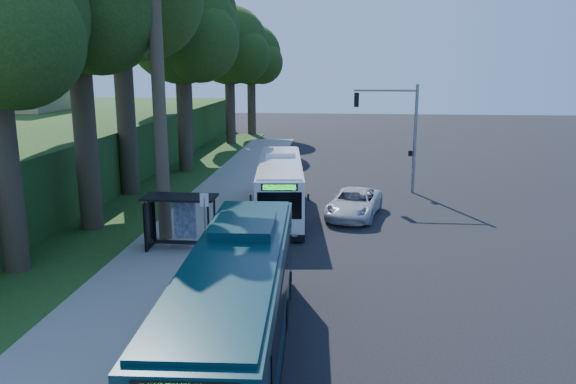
# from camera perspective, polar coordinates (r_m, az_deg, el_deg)

# --- Properties ---
(ground) EXTENTS (140.00, 140.00, 0.00)m
(ground) POSITION_cam_1_polar(r_m,az_deg,el_deg) (27.73, 5.12, -4.44)
(ground) COLOR black
(ground) RESTS_ON ground
(sidewalk) EXTENTS (4.50, 70.00, 0.12)m
(sidewalk) POSITION_cam_1_polar(r_m,az_deg,el_deg) (28.65, -9.67, -3.88)
(sidewalk) COLOR gray
(sidewalk) RESTS_ON ground
(red_curb) EXTENTS (0.25, 30.00, 0.13)m
(red_curb) POSITION_cam_1_polar(r_m,az_deg,el_deg) (24.42, -6.82, -6.74)
(red_curb) COLOR maroon
(red_curb) RESTS_ON ground
(grass_verge) EXTENTS (8.00, 70.00, 0.06)m
(grass_verge) POSITION_cam_1_polar(r_m,az_deg,el_deg) (35.02, -16.63, -1.22)
(grass_verge) COLOR #234719
(grass_verge) RESTS_ON ground
(bus_shelter) EXTENTS (3.20, 1.51, 2.55)m
(bus_shelter) POSITION_cam_1_polar(r_m,az_deg,el_deg) (25.52, -11.35, -1.95)
(bus_shelter) COLOR black
(bus_shelter) RESTS_ON ground
(stop_sign_pole) EXTENTS (0.35, 0.06, 3.17)m
(stop_sign_pole) POSITION_cam_1_polar(r_m,az_deg,el_deg) (22.97, -8.44, -2.78)
(stop_sign_pole) COLOR gray
(stop_sign_pole) RESTS_ON ground
(traffic_signal_pole) EXTENTS (4.10, 0.30, 7.00)m
(traffic_signal_pole) POSITION_cam_1_polar(r_m,az_deg,el_deg) (36.88, 11.26, 6.70)
(traffic_signal_pole) COLOR gray
(traffic_signal_pole) RESTS_ON ground
(hillside_backdrop) EXTENTS (24.00, 60.00, 8.80)m
(hillside_backdrop) POSITION_cam_1_polar(r_m,az_deg,el_deg) (49.52, -26.91, 4.76)
(hillside_backdrop) COLOR #234719
(hillside_backdrop) RESTS_ON ground
(tree_2) EXTENTS (8.82, 8.40, 15.12)m
(tree_2) POSITION_cam_1_polar(r_m,az_deg,el_deg) (44.15, -10.72, 15.57)
(tree_2) COLOR #382B1E
(tree_2) RESTS_ON ground
(tree_3) EXTENTS (10.08, 9.60, 17.28)m
(tree_3) POSITION_cam_1_polar(r_m,az_deg,el_deg) (52.46, -10.50, 16.76)
(tree_3) COLOR #382B1E
(tree_3) RESTS_ON ground
(tree_4) EXTENTS (8.40, 8.00, 14.14)m
(tree_4) POSITION_cam_1_polar(r_m,az_deg,el_deg) (59.58, -5.91, 14.24)
(tree_4) COLOR #382B1E
(tree_4) RESTS_ON ground
(tree_5) EXTENTS (7.35, 7.00, 12.86)m
(tree_5) POSITION_cam_1_polar(r_m,az_deg,el_deg) (67.28, -3.71, 13.47)
(tree_5) COLOR #382B1E
(tree_5) RESTS_ON ground
(white_bus) EXTENTS (3.48, 11.28, 3.31)m
(white_bus) POSITION_cam_1_polar(r_m,az_deg,el_deg) (31.41, -0.82, 0.72)
(white_bus) COLOR white
(white_bus) RESTS_ON ground
(teal_bus) EXTENTS (3.11, 12.17, 3.60)m
(teal_bus) POSITION_cam_1_polar(r_m,az_deg,el_deg) (15.85, -5.21, -11.26)
(teal_bus) COLOR #092A31
(teal_bus) RESTS_ON ground
(pickup) EXTENTS (3.57, 5.78, 1.49)m
(pickup) POSITION_cam_1_polar(r_m,az_deg,el_deg) (31.09, 6.74, -1.14)
(pickup) COLOR silver
(pickup) RESTS_ON ground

